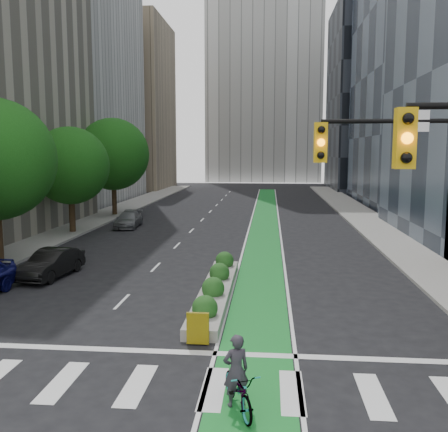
% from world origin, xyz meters
% --- Properties ---
extents(ground, '(160.00, 160.00, 0.00)m').
position_xyz_m(ground, '(0.00, 0.00, 0.00)').
color(ground, black).
rests_on(ground, ground).
extents(sidewalk_left, '(3.60, 90.00, 0.15)m').
position_xyz_m(sidewalk_left, '(-11.80, 25.00, 0.07)').
color(sidewalk_left, gray).
rests_on(sidewalk_left, ground).
extents(sidewalk_right, '(3.60, 90.00, 0.15)m').
position_xyz_m(sidewalk_right, '(11.80, 25.00, 0.07)').
color(sidewalk_right, gray).
rests_on(sidewalk_right, ground).
extents(bike_lane_paint, '(2.20, 70.00, 0.01)m').
position_xyz_m(bike_lane_paint, '(3.00, 30.00, 0.01)').
color(bike_lane_paint, '#167C29').
rests_on(bike_lane_paint, ground).
extents(building_tan_far, '(14.00, 16.00, 26.00)m').
position_xyz_m(building_tan_far, '(-20.00, 66.00, 13.00)').
color(building_tan_far, tan).
rests_on(building_tan_far, ground).
extents(building_glass_far, '(14.00, 24.00, 42.00)m').
position_xyz_m(building_glass_far, '(21.00, 45.00, 21.00)').
color(building_glass_far, '#19212D').
rests_on(building_glass_far, ground).
extents(building_dark_end, '(14.00, 18.00, 28.00)m').
position_xyz_m(building_dark_end, '(20.00, 68.00, 14.00)').
color(building_dark_end, black).
rests_on(building_dark_end, ground).
extents(building_distant, '(22.00, 16.00, 70.00)m').
position_xyz_m(building_distant, '(2.00, 90.00, 35.00)').
color(building_distant, silver).
rests_on(building_distant, ground).
extents(tree_midfar, '(5.60, 5.60, 7.76)m').
position_xyz_m(tree_midfar, '(-11.00, 22.00, 4.95)').
color(tree_midfar, black).
rests_on(tree_midfar, ground).
extents(tree_far, '(6.60, 6.60, 9.00)m').
position_xyz_m(tree_far, '(-11.00, 32.00, 5.69)').
color(tree_far, black).
rests_on(tree_far, ground).
extents(median_planter, '(1.20, 10.26, 1.10)m').
position_xyz_m(median_planter, '(1.20, 7.04, 0.37)').
color(median_planter, gray).
rests_on(median_planter, ground).
extents(bicycle, '(1.35, 2.08, 1.03)m').
position_xyz_m(bicycle, '(2.71, -2.00, 0.52)').
color(bicycle, gray).
rests_on(bicycle, ground).
extents(cyclist, '(0.76, 0.65, 1.77)m').
position_xyz_m(cyclist, '(2.63, -1.81, 0.88)').
color(cyclist, '#332E38').
rests_on(cyclist, ground).
extents(parked_car_left_mid, '(1.90, 4.22, 1.34)m').
position_xyz_m(parked_car_left_mid, '(-7.00, 9.54, 0.67)').
color(parked_car_left_mid, black).
rests_on(parked_car_left_mid, ground).
extents(parked_car_left_far, '(1.96, 4.32, 1.23)m').
position_xyz_m(parked_car_left_far, '(-7.75, 25.26, 0.61)').
color(parked_car_left_far, slate).
rests_on(parked_car_left_far, ground).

